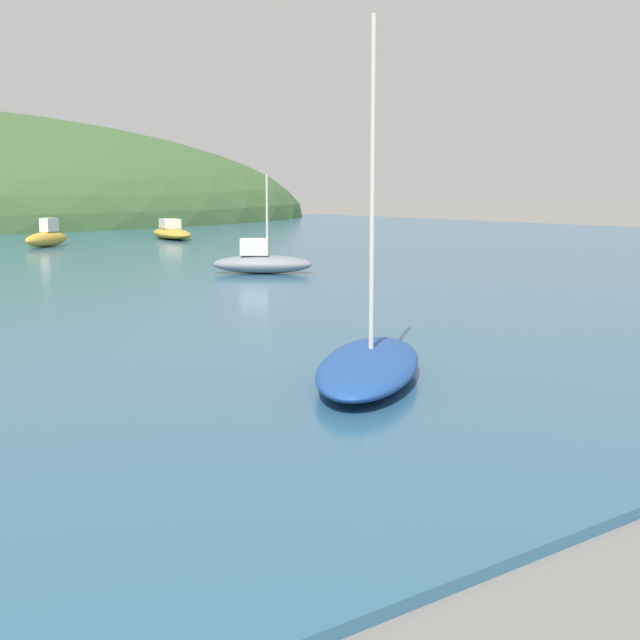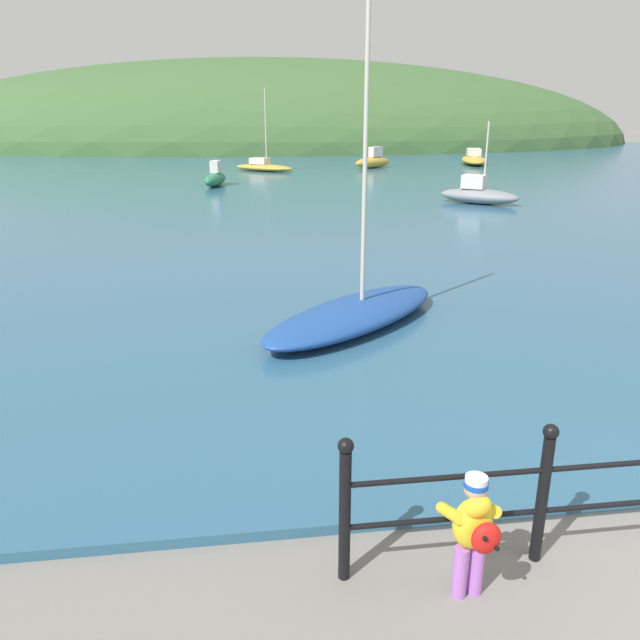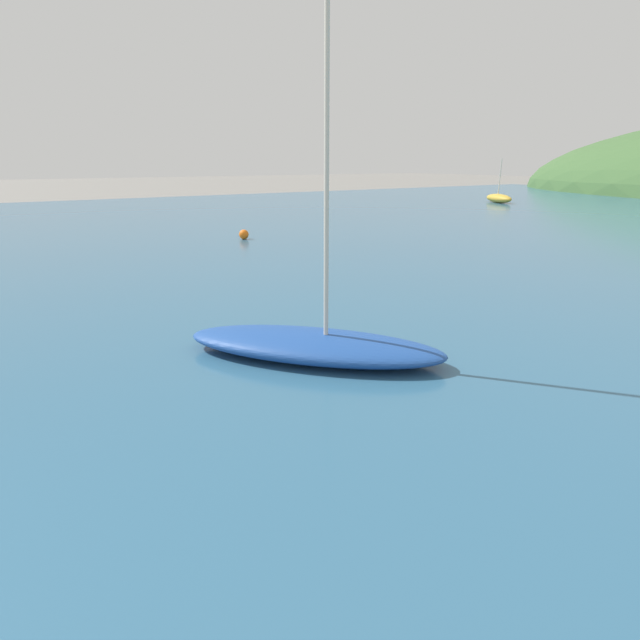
{
  "view_description": "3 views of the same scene",
  "coord_description": "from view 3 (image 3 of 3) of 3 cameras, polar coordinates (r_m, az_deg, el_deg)",
  "views": [
    {
      "loc": [
        -10.15,
        -1.88,
        2.72
      ],
      "look_at": [
        -3.79,
        6.23,
        1.16
      ],
      "focal_mm": 50.0,
      "sensor_mm": 36.0,
      "label": 1
    },
    {
      "loc": [
        -4.15,
        -2.37,
        3.43
      ],
      "look_at": [
        -3.25,
        4.25,
        1.17
      ],
      "focal_mm": 35.0,
      "sensor_mm": 36.0,
      "label": 2
    },
    {
      "loc": [
        3.76,
        3.23,
        2.99
      ],
      "look_at": [
        -2.04,
        6.97,
        0.79
      ],
      "focal_mm": 28.0,
      "sensor_mm": 36.0,
      "label": 3
    }
  ],
  "objects": [
    {
      "name": "boat_far_right",
      "position": [
        7.65,
        -0.77,
        -2.74
      ],
      "size": [
        3.87,
        3.67,
        4.83
      ],
      "color": "#1E4793",
      "rests_on": "water"
    },
    {
      "name": "mooring_buoy",
      "position": [
        19.85,
        -8.7,
        9.65
      ],
      "size": [
        0.37,
        0.37,
        0.37
      ],
      "primitive_type": "sphere",
      "color": "orange",
      "rests_on": "water"
    },
    {
      "name": "boat_red_dinghy",
      "position": [
        39.74,
        19.76,
        12.97
      ],
      "size": [
        3.21,
        2.09,
        3.07
      ],
      "color": "gold",
      "rests_on": "water"
    }
  ]
}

